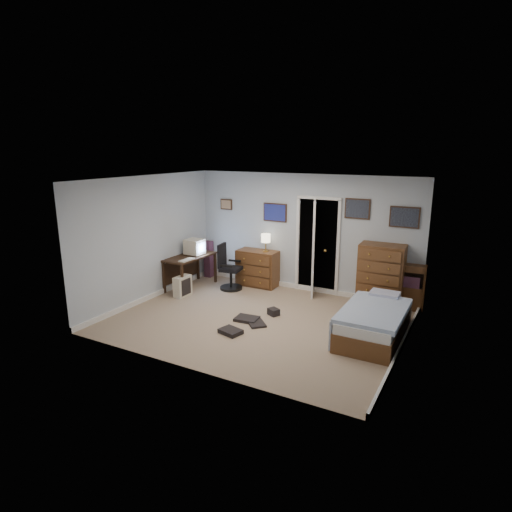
{
  "coord_description": "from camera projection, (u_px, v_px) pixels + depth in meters",
  "views": [
    {
      "loc": [
        3.4,
        -6.32,
        3.01
      ],
      "look_at": [
        -0.21,
        0.3,
        1.1
      ],
      "focal_mm": 30.0,
      "sensor_mm": 36.0,
      "label": 1
    }
  ],
  "objects": [
    {
      "name": "floor",
      "position": [
        258.0,
        321.0,
        7.7
      ],
      "size": [
        5.0,
        4.0,
        0.02
      ],
      "primitive_type": "cube",
      "color": "tan",
      "rests_on": "ground"
    },
    {
      "name": "computer_desk",
      "position": [
        187.0,
        263.0,
        9.42
      ],
      "size": [
        0.61,
        1.26,
        0.72
      ],
      "rotation": [
        0.0,
        0.0,
        -0.03
      ],
      "color": "#311D10",
      "rests_on": "floor"
    },
    {
      "name": "crt_monitor",
      "position": [
        195.0,
        247.0,
        9.41
      ],
      "size": [
        0.38,
        0.36,
        0.35
      ],
      "rotation": [
        0.0,
        0.0,
        -0.03
      ],
      "color": "beige",
      "rests_on": "computer_desk"
    },
    {
      "name": "keyboard",
      "position": [
        187.0,
        260.0,
        8.95
      ],
      "size": [
        0.15,
        0.39,
        0.02
      ],
      "primitive_type": "cube",
      "rotation": [
        0.0,
        0.0,
        -0.03
      ],
      "color": "beige",
      "rests_on": "computer_desk"
    },
    {
      "name": "pc_tower",
      "position": [
        183.0,
        286.0,
        8.9
      ],
      "size": [
        0.21,
        0.41,
        0.43
      ],
      "rotation": [
        0.0,
        0.0,
        -0.03
      ],
      "color": "beige",
      "rests_on": "floor"
    },
    {
      "name": "office_chair",
      "position": [
        229.0,
        272.0,
        9.31
      ],
      "size": [
        0.56,
        0.56,
        1.0
      ],
      "rotation": [
        0.0,
        0.0,
        0.16
      ],
      "color": "black",
      "rests_on": "floor"
    },
    {
      "name": "media_stack",
      "position": [
        209.0,
        259.0,
        10.21
      ],
      "size": [
        0.18,
        0.18,
        0.87
      ],
      "primitive_type": "cube",
      "rotation": [
        0.0,
        0.0,
        0.02
      ],
      "color": "maroon",
      "rests_on": "floor"
    },
    {
      "name": "low_dresser",
      "position": [
        258.0,
        268.0,
        9.56
      ],
      "size": [
        0.91,
        0.47,
        0.81
      ],
      "primitive_type": "cube",
      "rotation": [
        0.0,
        0.0,
        0.02
      ],
      "color": "brown",
      "rests_on": "floor"
    },
    {
      "name": "table_lamp",
      "position": [
        266.0,
        239.0,
        9.3
      ],
      "size": [
        0.21,
        0.21,
        0.39
      ],
      "rotation": [
        0.0,
        0.0,
        0.02
      ],
      "color": "gold",
      "rests_on": "low_dresser"
    },
    {
      "name": "doorway",
      "position": [
        322.0,
        244.0,
        9.22
      ],
      "size": [
        0.96,
        1.12,
        2.05
      ],
      "color": "black",
      "rests_on": "floor"
    },
    {
      "name": "tall_dresser",
      "position": [
        381.0,
        276.0,
        8.23
      ],
      "size": [
        0.86,
        0.53,
        1.24
      ],
      "primitive_type": "cube",
      "rotation": [
        0.0,
        0.0,
        0.04
      ],
      "color": "brown",
      "rests_on": "floor"
    },
    {
      "name": "headboard_bookcase",
      "position": [
        398.0,
        284.0,
        8.21
      ],
      "size": [
        0.99,
        0.29,
        0.88
      ],
      "rotation": [
        0.0,
        0.0,
        0.05
      ],
      "color": "brown",
      "rests_on": "floor"
    },
    {
      "name": "bed",
      "position": [
        374.0,
        321.0,
        6.94
      ],
      "size": [
        0.96,
        1.77,
        0.58
      ],
      "rotation": [
        0.0,
        0.0,
        0.0
      ],
      "color": "brown",
      "rests_on": "floor"
    },
    {
      "name": "wall_posters",
      "position": [
        329.0,
        212.0,
        8.69
      ],
      "size": [
        4.38,
        0.04,
        0.6
      ],
      "color": "#331E11",
      "rests_on": "floor"
    },
    {
      "name": "floor_clutter",
      "position": [
        249.0,
        322.0,
        7.52
      ],
      "size": [
        0.69,
        1.36,
        0.13
      ],
      "rotation": [
        0.0,
        0.0,
        0.02
      ],
      "color": "black",
      "rests_on": "floor"
    }
  ]
}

